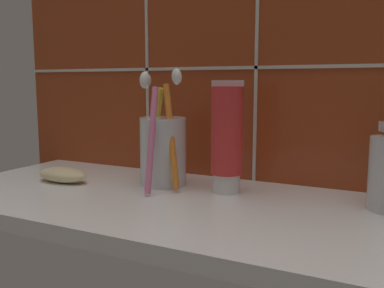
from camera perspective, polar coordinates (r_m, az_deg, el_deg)
name	(u,v)px	position (r cm, az deg, el deg)	size (l,w,h in cm)	color
sink_counter	(203,210)	(54.83, 1.42, -8.79)	(76.61, 30.03, 2.00)	white
tile_wall_backsplash	(247,27)	(67.07, 7.30, 15.24)	(86.61, 1.72, 50.62)	#933819
toothbrush_cup	(163,148)	(62.76, -3.93, -0.59)	(10.93, 11.90, 17.11)	silver
toothpaste_tube	(227,138)	(58.19, 4.69, 0.86)	(4.56, 4.34, 15.32)	white
soap_bar	(63,175)	(68.07, -16.86, -3.94)	(8.62, 4.29, 2.23)	beige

